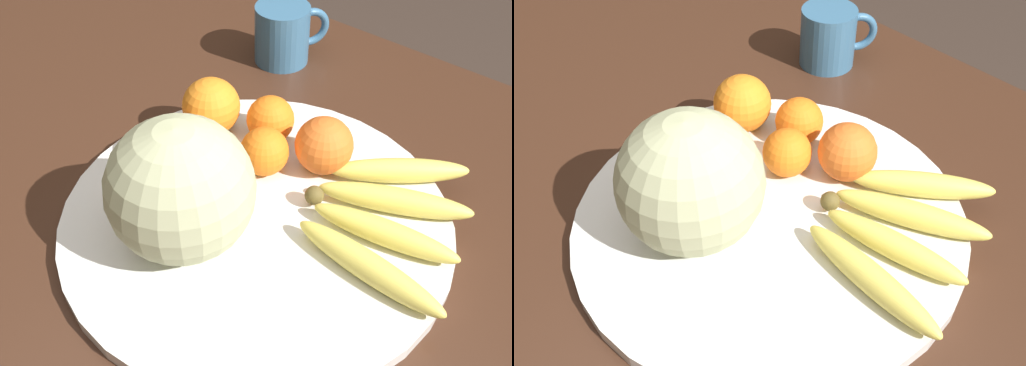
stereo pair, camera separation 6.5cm
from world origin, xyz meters
The scene contains 11 objects.
kitchen_table centered at (0.00, 0.00, 0.68)m, with size 1.61×1.01×0.77m.
fruit_bowl centered at (0.01, 0.04, 0.78)m, with size 0.45×0.45×0.02m.
melon centered at (-0.02, -0.04, 0.86)m, with size 0.16×0.16×0.16m.
banana_bunch centered at (0.13, 0.12, 0.80)m, with size 0.21×0.23×0.03m.
orange_front_left centered at (-0.13, 0.13, 0.82)m, with size 0.08×0.08×0.08m.
orange_front_right centered at (-0.03, 0.11, 0.82)m, with size 0.06×0.06×0.06m.
orange_mid_center centered at (0.02, 0.16, 0.82)m, with size 0.07×0.07×0.07m.
orange_back_left centered at (-0.13, 0.04, 0.82)m, with size 0.06×0.06×0.06m.
orange_back_right centered at (-0.06, 0.16, 0.82)m, with size 0.06×0.06×0.06m.
produce_tag centered at (-0.06, 0.03, 0.79)m, with size 0.10×0.08×0.00m.
ceramic_mug centered at (-0.18, 0.35, 0.81)m, with size 0.09×0.11×0.09m.
Camera 1 is at (0.31, -0.32, 1.29)m, focal length 42.00 mm.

